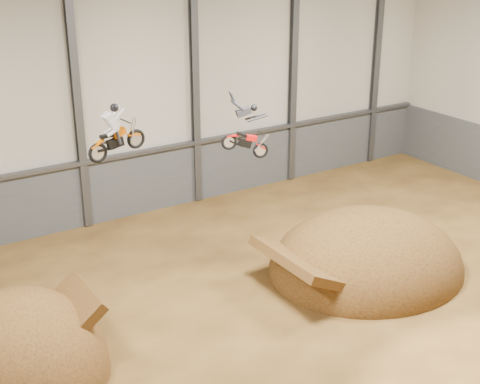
{
  "coord_description": "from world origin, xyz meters",
  "views": [
    {
      "loc": [
        -13.88,
        -16.94,
        14.67
      ],
      "look_at": [
        -0.6,
        4.0,
        4.93
      ],
      "focal_mm": 50.0,
      "sensor_mm": 36.0,
      "label": 1
    }
  ],
  "objects_px": {
    "landing_ramp": "(366,270)",
    "fmx_rider_b": "(242,126)",
    "fmx_rider_a": "(117,127)",
    "takeoff_ramp": "(25,371)"
  },
  "relations": [
    {
      "from": "fmx_rider_a",
      "to": "fmx_rider_b",
      "type": "xyz_separation_m",
      "value": [
        5.74,
        0.98,
        -1.06
      ]
    },
    {
      "from": "landing_ramp",
      "to": "fmx_rider_b",
      "type": "relative_size",
      "value": 3.47
    },
    {
      "from": "landing_ramp",
      "to": "takeoff_ramp",
      "type": "bearing_deg",
      "value": 177.14
    },
    {
      "from": "takeoff_ramp",
      "to": "fmx_rider_a",
      "type": "relative_size",
      "value": 3.09
    },
    {
      "from": "landing_ramp",
      "to": "fmx_rider_a",
      "type": "height_order",
      "value": "fmx_rider_a"
    },
    {
      "from": "fmx_rider_a",
      "to": "landing_ramp",
      "type": "bearing_deg",
      "value": -10.8
    },
    {
      "from": "fmx_rider_a",
      "to": "fmx_rider_b",
      "type": "height_order",
      "value": "fmx_rider_a"
    },
    {
      "from": "fmx_rider_a",
      "to": "fmx_rider_b",
      "type": "bearing_deg",
      "value": 3.23
    },
    {
      "from": "landing_ramp",
      "to": "fmx_rider_b",
      "type": "height_order",
      "value": "fmx_rider_b"
    },
    {
      "from": "takeoff_ramp",
      "to": "fmx_rider_b",
      "type": "relative_size",
      "value": 2.52
    }
  ]
}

